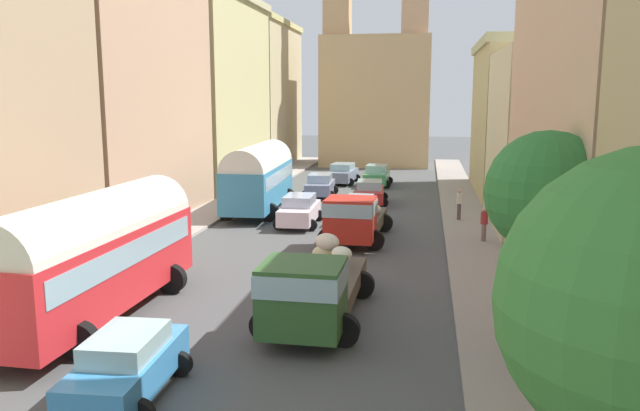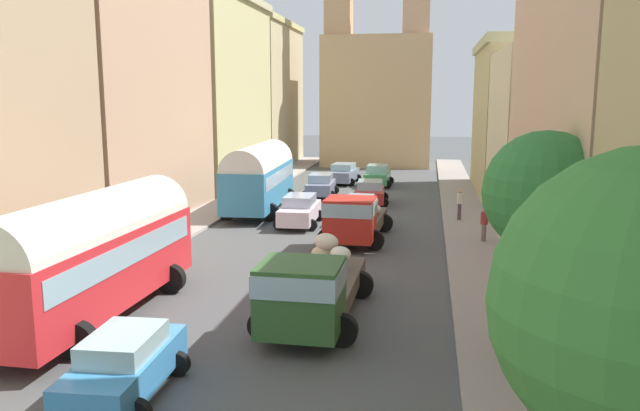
{
  "view_description": "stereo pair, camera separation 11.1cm",
  "coord_description": "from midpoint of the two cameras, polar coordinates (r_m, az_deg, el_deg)",
  "views": [
    {
      "loc": [
        5.01,
        -5.85,
        6.67
      ],
      "look_at": [
        0.0,
        23.61,
        1.5
      ],
      "focal_mm": 35.08,
      "sensor_mm": 36.0,
      "label": 1
    },
    {
      "loc": [
        5.12,
        -5.83,
        6.67
      ],
      "look_at": [
        0.0,
        23.61,
        1.5
      ],
      "focal_mm": 35.08,
      "sensor_mm": 36.0,
      "label": 2
    }
  ],
  "objects": [
    {
      "name": "car_0",
      "position": [
        33.14,
        3.45,
        -0.43
      ],
      "size": [
        2.31,
        3.91,
        1.54
      ],
      "color": "#B2322D",
      "rests_on": "ground"
    },
    {
      "name": "building_left_2",
      "position": [
        35.69,
        -18.22,
        9.87
      ],
      "size": [
        5.94,
        13.42,
        13.99
      ],
      "color": "tan",
      "rests_on": "ground"
    },
    {
      "name": "ground_plane",
      "position": [
        33.89,
        0.87,
        -1.53
      ],
      "size": [
        154.0,
        154.0,
        0.0
      ],
      "primitive_type": "plane",
      "color": "#4B4D4E"
    },
    {
      "name": "cargo_truck_0",
      "position": [
        18.39,
        -0.81,
        -7.4
      ],
      "size": [
        3.12,
        7.11,
        2.33
      ],
      "color": "#2E5527",
      "rests_on": "ground"
    },
    {
      "name": "building_left_3",
      "position": [
        49.03,
        -9.88,
        10.27
      ],
      "size": [
        5.93,
        14.2,
        14.3
      ],
      "color": "tan",
      "rests_on": "ground"
    },
    {
      "name": "building_right_2",
      "position": [
        33.83,
        19.68,
        5.6
      ],
      "size": [
        4.82,
        9.68,
        9.03
      ],
      "color": "beige",
      "rests_on": "ground"
    },
    {
      "name": "building_right_3",
      "position": [
        45.46,
        16.87,
        7.63
      ],
      "size": [
        4.75,
        12.86,
        10.46
      ],
      "color": "tan",
      "rests_on": "ground"
    },
    {
      "name": "pedestrian_0",
      "position": [
        29.64,
        14.64,
        -1.53
      ],
      "size": [
        0.46,
        0.46,
        1.74
      ],
      "color": "#806060",
      "rests_on": "ground"
    },
    {
      "name": "building_right_1",
      "position": [
        21.72,
        24.49,
        6.91
      ],
      "size": [
        4.12,
        13.82,
        11.79
      ],
      "color": "tan",
      "rests_on": "ground"
    },
    {
      "name": "car_1",
      "position": [
        39.54,
        4.47,
        1.21
      ],
      "size": [
        2.5,
        4.02,
        1.52
      ],
      "color": "#B72927",
      "rests_on": "ground"
    },
    {
      "name": "car_3",
      "position": [
        15.05,
        -17.39,
        -13.74
      ],
      "size": [
        2.29,
        3.96,
        1.52
      ],
      "color": "#3985C6",
      "rests_on": "ground"
    },
    {
      "name": "car_2",
      "position": [
        47.7,
        5.13,
        2.74
      ],
      "size": [
        2.36,
        3.89,
        1.63
      ],
      "color": "#459A5B",
      "rests_on": "ground"
    },
    {
      "name": "sidewalk_left",
      "position": [
        35.69,
        -10.72,
        -1.0
      ],
      "size": [
        2.5,
        70.0,
        0.14
      ],
      "primitive_type": "cube",
      "color": "#A59994",
      "rests_on": "ground"
    },
    {
      "name": "car_4",
      "position": [
        32.89,
        -1.99,
        -0.44
      ],
      "size": [
        2.35,
        4.29,
        1.62
      ],
      "color": "silver",
      "rests_on": "ground"
    },
    {
      "name": "car_6",
      "position": [
        49.08,
        2.0,
        2.95
      ],
      "size": [
        2.56,
        4.47,
        1.58
      ],
      "color": "slate",
      "rests_on": "ground"
    },
    {
      "name": "parked_bus_1",
      "position": [
        36.85,
        -5.69,
        2.77
      ],
      "size": [
        3.65,
        9.14,
        3.98
      ],
      "color": "teal",
      "rests_on": "ground"
    },
    {
      "name": "parked_bus_0",
      "position": [
        19.95,
        -19.98,
        -3.88
      ],
      "size": [
        3.34,
        9.17,
        3.89
      ],
      "color": "red",
      "rests_on": "ground"
    },
    {
      "name": "cargo_truck_1",
      "position": [
        28.81,
        3.12,
        -1.09
      ],
      "size": [
        3.16,
        6.68,
        2.32
      ],
      "color": "red",
      "rests_on": "ground"
    },
    {
      "name": "roadside_tree_1",
      "position": [
        15.89,
        19.83,
        0.96
      ],
      "size": [
        2.98,
        2.98,
        5.92
      ],
      "color": "brown",
      "rests_on": "ground"
    },
    {
      "name": "distant_church",
      "position": [
        62.36,
        5.07,
        10.31
      ],
      "size": [
        10.47,
        6.7,
        20.53
      ],
      "color": "tan",
      "rests_on": "ground"
    },
    {
      "name": "building_left_4",
      "position": [
        62.58,
        -4.87,
        10.09
      ],
      "size": [
        4.51,
        13.87,
        13.94
      ],
      "color": "tan",
      "rests_on": "ground"
    },
    {
      "name": "car_5",
      "position": [
        42.43,
        -0.06,
        1.85
      ],
      "size": [
        2.4,
        3.91,
        1.56
      ],
      "color": "gray",
      "rests_on": "ground"
    },
    {
      "name": "pedestrian_2",
      "position": [
        34.52,
        12.5,
        0.26
      ],
      "size": [
        0.35,
        0.35,
        1.83
      ],
      "color": "#523C41",
      "rests_on": "ground"
    },
    {
      "name": "sidewalk_right",
      "position": [
        33.57,
        13.2,
        -1.78
      ],
      "size": [
        2.5,
        70.0,
        0.14
      ],
      "primitive_type": "cube",
      "color": "gray",
      "rests_on": "ground"
    }
  ]
}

